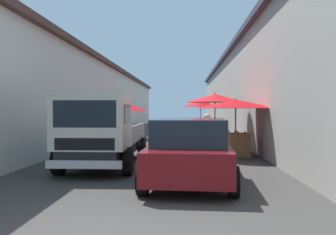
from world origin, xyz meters
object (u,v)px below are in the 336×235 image
at_px(hatchback_car, 190,150).
at_px(delivery_truck, 99,132).
at_px(fruit_stall_near_right, 215,106).
at_px(fruit_stall_far_left, 127,111).
at_px(vendor_by_crates, 123,124).
at_px(fruit_stall_near_left, 236,111).
at_px(fruit_stall_far_right, 200,108).
at_px(parked_scooter, 103,142).
at_px(vendor_in_shade, 207,135).
at_px(plastic_stool, 189,142).

distance_m(hatchback_car, delivery_truck, 2.86).
bearing_deg(hatchback_car, fruit_stall_near_right, -9.16).
relative_size(fruit_stall_far_left, vendor_by_crates, 1.56).
xyz_separation_m(fruit_stall_near_left, vendor_by_crates, (5.70, 5.00, -0.71)).
bearing_deg(vendor_by_crates, fruit_stall_near_left, -138.74).
relative_size(fruit_stall_far_right, hatchback_car, 0.59).
relative_size(fruit_stall_near_left, parked_scooter, 1.73).
distance_m(vendor_in_shade, plastic_stool, 3.67).
bearing_deg(hatchback_car, delivery_truck, 58.89).
xyz_separation_m(delivery_truck, vendor_by_crates, (8.69, 0.92, -0.13)).
height_order(fruit_stall_far_right, delivery_truck, fruit_stall_far_right).
bearing_deg(fruit_stall_near_left, vendor_in_shade, 141.76).
relative_size(fruit_stall_far_left, hatchback_car, 0.62).
relative_size(fruit_stall_near_right, vendor_in_shade, 1.59).
bearing_deg(fruit_stall_near_right, fruit_stall_far_right, 2.34).
relative_size(fruit_stall_near_right, hatchback_car, 0.61).
bearing_deg(parked_scooter, plastic_stool, -62.60).
relative_size(vendor_by_crates, vendor_in_shade, 1.04).
relative_size(fruit_stall_far_left, parked_scooter, 1.51).
bearing_deg(fruit_stall_far_left, hatchback_car, -163.94).
bearing_deg(fruit_stall_near_right, fruit_stall_near_left, -168.61).
bearing_deg(fruit_stall_near_left, fruit_stall_far_right, 4.71).
xyz_separation_m(fruit_stall_far_left, plastic_stool, (-5.26, -3.45, -1.24)).
xyz_separation_m(fruit_stall_near_left, fruit_stall_far_right, (9.95, 0.82, 0.14)).
bearing_deg(vendor_by_crates, fruit_stall_near_right, -124.92).
xyz_separation_m(fruit_stall_near_right, vendor_by_crates, (3.13, 4.48, -0.90)).
distance_m(fruit_stall_far_left, vendor_in_shade, 9.73).
bearing_deg(fruit_stall_far_right, vendor_by_crates, 135.48).
distance_m(fruit_stall_far_left, parked_scooter, 7.02).
distance_m(vendor_by_crates, vendor_in_shade, 8.10).
bearing_deg(vendor_in_shade, fruit_stall_far_right, -1.41).
xyz_separation_m(parked_scooter, plastic_stool, (1.66, -3.20, -0.12)).
distance_m(hatchback_car, vendor_by_crates, 10.70).
height_order(delivery_truck, vendor_by_crates, delivery_truck).
bearing_deg(fruit_stall_near_right, vendor_by_crates, 55.08).
height_order(fruit_stall_far_right, vendor_by_crates, fruit_stall_far_right).
xyz_separation_m(fruit_stall_near_right, vendor_in_shade, (-3.96, 0.58, -0.94)).
bearing_deg(hatchback_car, vendor_in_shade, -10.21).
distance_m(fruit_stall_far_right, vendor_in_shade, 11.38).
distance_m(hatchback_car, plastic_stool, 6.67).
distance_m(fruit_stall_far_right, plastic_stool, 7.93).
distance_m(fruit_stall_far_right, delivery_truck, 13.36).
relative_size(fruit_stall_far_left, vendor_in_shade, 1.62).
height_order(fruit_stall_far_right, parked_scooter, fruit_stall_far_right).
relative_size(fruit_stall_near_left, fruit_stall_far_right, 1.20).
xyz_separation_m(fruit_stall_near_right, delivery_truck, (-5.56, 3.57, -0.77)).
bearing_deg(parked_scooter, hatchback_car, -147.53).
height_order(fruit_stall_far_right, plastic_stool, fruit_stall_far_right).
bearing_deg(fruit_stall_far_left, vendor_in_shade, -155.78).
relative_size(delivery_truck, vendor_by_crates, 3.10).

